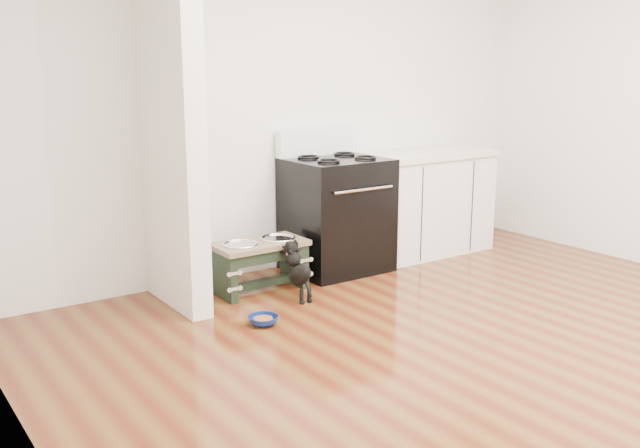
{
  "coord_description": "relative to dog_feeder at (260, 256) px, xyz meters",
  "views": [
    {
      "loc": [
        -3.09,
        -2.42,
        1.68
      ],
      "look_at": [
        -0.2,
        1.74,
        0.52
      ],
      "focal_mm": 40.0,
      "sensor_mm": 36.0,
      "label": 1
    }
  ],
  "objects": [
    {
      "name": "room_shell",
      "position": [
        0.55,
        -2.02,
        1.35
      ],
      "size": [
        5.0,
        5.0,
        5.0
      ],
      "color": "silver",
      "rests_on": "ground"
    },
    {
      "name": "oven_range",
      "position": [
        0.8,
        0.14,
        0.21
      ],
      "size": [
        0.76,
        0.69,
        1.14
      ],
      "color": "black",
      "rests_on": "ground"
    },
    {
      "name": "ground",
      "position": [
        0.55,
        -2.02,
        -0.27
      ],
      "size": [
        5.0,
        5.0,
        0.0
      ],
      "primitive_type": "plane",
      "color": "#4E1D0E",
      "rests_on": "ground"
    },
    {
      "name": "puppy",
      "position": [
        0.12,
        -0.32,
        -0.04
      ],
      "size": [
        0.12,
        0.35,
        0.42
      ],
      "color": "black",
      "rests_on": "ground"
    },
    {
      "name": "cabinet_run",
      "position": [
        1.78,
        0.16,
        0.18
      ],
      "size": [
        1.24,
        0.64,
        0.91
      ],
      "color": "white",
      "rests_on": "ground"
    },
    {
      "name": "dog_feeder",
      "position": [
        0.0,
        0.0,
        0.0
      ],
      "size": [
        0.69,
        0.37,
        0.39
      ],
      "color": "black",
      "rests_on": "ground"
    },
    {
      "name": "floor_bowl",
      "position": [
        -0.35,
        -0.63,
        -0.24
      ],
      "size": [
        0.2,
        0.2,
        0.06
      ],
      "rotation": [
        0.0,
        0.0,
        -0.02
      ],
      "color": "#0C1D54",
      "rests_on": "ground"
    },
    {
      "name": "partition_wall",
      "position": [
        -0.62,
        0.08,
        1.08
      ],
      "size": [
        0.15,
        0.8,
        2.7
      ],
      "primitive_type": "cube",
      "color": "silver",
      "rests_on": "ground"
    }
  ]
}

